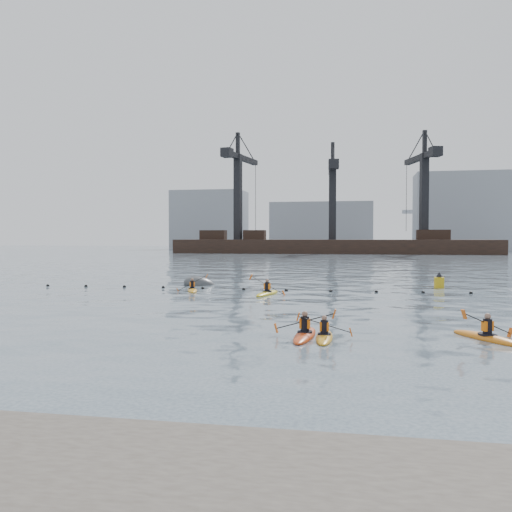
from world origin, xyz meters
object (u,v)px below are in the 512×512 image
at_px(kayaker_4, 487,337).
at_px(mooring_buoy, 200,285).
at_px(kayaker_0, 305,334).
at_px(nav_buoy, 439,282).
at_px(kayaker_1, 324,336).
at_px(kayaker_3, 267,293).
at_px(kayaker_5, 192,289).

relative_size(kayaker_4, mooring_buoy, 1.27).
relative_size(kayaker_0, nav_buoy, 2.59).
bearing_deg(nav_buoy, kayaker_4, -93.42).
relative_size(mooring_buoy, nav_buoy, 1.92).
distance_m(kayaker_4, nav_buoy, 20.46).
bearing_deg(kayaker_1, mooring_buoy, 116.29).
xyz_separation_m(kayaker_4, mooring_buoy, (-16.47, 19.38, -0.10)).
xyz_separation_m(kayaker_3, mooring_buoy, (-6.21, 5.76, -0.11)).
height_order(kayaker_3, nav_buoy, kayaker_3).
distance_m(kayaker_0, kayaker_1, 0.75).
bearing_deg(mooring_buoy, kayaker_3, -42.83).
relative_size(kayaker_4, kayaker_5, 1.03).
height_order(kayaker_0, nav_buoy, nav_buoy).
relative_size(kayaker_1, kayaker_4, 0.93).
distance_m(kayaker_3, mooring_buoy, 8.47).
xyz_separation_m(kayaker_0, kayaker_1, (0.73, -0.19, -0.01)).
height_order(kayaker_0, mooring_buoy, kayaker_0).
distance_m(kayaker_1, kayaker_3, 15.15).
xyz_separation_m(kayaker_0, kayaker_5, (-9.20, 15.60, -0.01)).
height_order(kayaker_1, mooring_buoy, kayaker_1).
bearing_deg(kayaker_0, nav_buoy, 72.86).
xyz_separation_m(mooring_buoy, nav_buoy, (17.69, 1.05, 0.40)).
bearing_deg(kayaker_5, mooring_buoy, 80.21).
bearing_deg(kayaker_4, kayaker_0, -26.36).
bearing_deg(kayaker_1, kayaker_0, 163.72).
relative_size(kayaker_1, mooring_buoy, 1.19).
bearing_deg(nav_buoy, kayaker_5, -162.02).
relative_size(kayaker_0, mooring_buoy, 1.35).
relative_size(kayaker_3, kayaker_4, 1.12).
bearing_deg(kayaker_3, kayaker_4, -42.01).
relative_size(kayaker_5, mooring_buoy, 1.23).
bearing_deg(kayaker_1, kayaker_4, 6.69).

